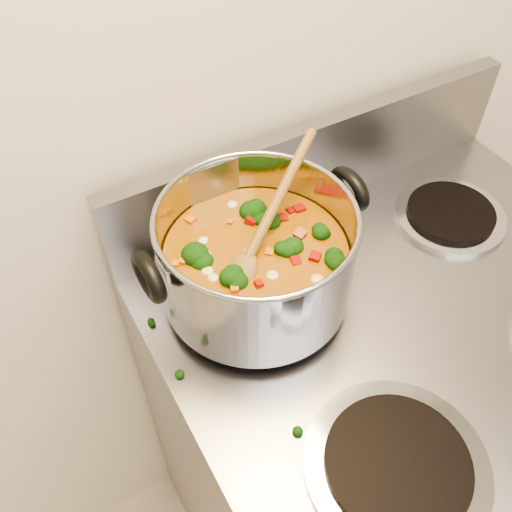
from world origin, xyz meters
The scene contains 4 objects.
electric_range centered at (-0.05, 1.16, 0.47)m, with size 0.74×0.67×1.08m.
stockpot centered at (-0.24, 1.32, 1.00)m, with size 0.33×0.27×0.16m.
wooden_spoon centered at (-0.23, 1.33, 1.04)m, with size 0.23×0.16×0.11m.
cooktop_crumbs centered at (-0.30, 1.29, 0.92)m, with size 0.15×0.34×0.01m.
Camera 1 is at (-0.50, 0.87, 1.60)m, focal length 40.00 mm.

